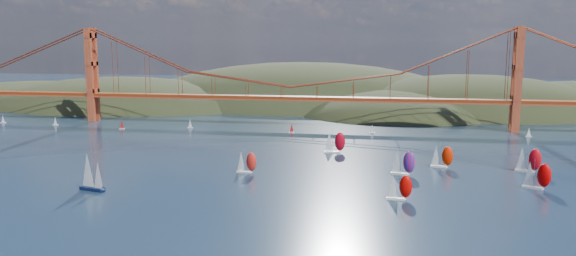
% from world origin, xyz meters
% --- Properties ---
extents(ground, '(1200.00, 1200.00, 0.00)m').
position_xyz_m(ground, '(0.00, 0.00, 0.00)').
color(ground, black).
rests_on(ground, ground).
extents(headlands, '(725.00, 225.00, 96.00)m').
position_xyz_m(headlands, '(44.95, 278.29, -12.46)').
color(headlands, black).
rests_on(headlands, ground).
extents(bridge, '(552.00, 12.00, 55.00)m').
position_xyz_m(bridge, '(-1.75, 180.00, 32.23)').
color(bridge, maroon).
rests_on(bridge, ground).
extents(sloop_navy, '(9.17, 6.00, 13.64)m').
position_xyz_m(sloop_navy, '(-40.37, 32.82, 6.02)').
color(sloop_navy, black).
rests_on(sloop_navy, ground).
extents(racer_0, '(7.72, 3.41, 8.75)m').
position_xyz_m(racer_0, '(3.08, 64.57, 4.14)').
color(racer_0, silver).
rests_on(racer_0, ground).
extents(racer_1, '(7.71, 3.17, 8.84)m').
position_xyz_m(racer_1, '(57.20, 38.59, 4.18)').
color(racer_1, white).
rests_on(racer_1, ground).
extents(racer_2, '(8.86, 6.03, 9.92)m').
position_xyz_m(racer_2, '(101.58, 59.16, 4.69)').
color(racer_2, silver).
rests_on(racer_2, ground).
extents(racer_3, '(8.39, 4.18, 9.44)m').
position_xyz_m(racer_3, '(74.08, 85.88, 4.46)').
color(racer_3, white).
rests_on(racer_3, ground).
extents(racer_4, '(9.11, 5.65, 10.19)m').
position_xyz_m(racer_4, '(104.66, 83.74, 4.81)').
color(racer_4, silver).
rests_on(racer_4, ground).
extents(racer_5, '(9.06, 4.05, 10.26)m').
position_xyz_m(racer_5, '(31.42, 106.78, 4.85)').
color(racer_5, white).
rests_on(racer_5, ground).
extents(racer_rwb, '(8.84, 4.39, 9.95)m').
position_xyz_m(racer_rwb, '(59.20, 71.36, 4.70)').
color(racer_rwb, silver).
rests_on(racer_rwb, ground).
extents(distant_boat_0, '(3.00, 2.00, 4.70)m').
position_xyz_m(distant_boat_0, '(-167.51, 161.27, 2.41)').
color(distant_boat_0, silver).
rests_on(distant_boat_0, ground).
extents(distant_boat_1, '(3.00, 2.00, 4.70)m').
position_xyz_m(distant_boat_1, '(-132.27, 158.47, 2.41)').
color(distant_boat_1, silver).
rests_on(distant_boat_1, ground).
extents(distant_boat_2, '(3.00, 2.00, 4.70)m').
position_xyz_m(distant_boat_2, '(-88.60, 152.06, 2.41)').
color(distant_boat_2, silver).
rests_on(distant_boat_2, ground).
extents(distant_boat_3, '(3.00, 2.00, 4.70)m').
position_xyz_m(distant_boat_3, '(-53.21, 161.90, 2.41)').
color(distant_boat_3, silver).
rests_on(distant_boat_3, ground).
extents(distant_boat_4, '(3.00, 2.00, 4.70)m').
position_xyz_m(distant_boat_4, '(123.74, 163.57, 2.41)').
color(distant_boat_4, silver).
rests_on(distant_boat_4, ground).
extents(distant_boat_8, '(3.00, 2.00, 4.70)m').
position_xyz_m(distant_boat_8, '(46.26, 160.37, 2.41)').
color(distant_boat_8, silver).
rests_on(distant_boat_8, ground).
extents(distant_boat_9, '(3.00, 2.00, 4.70)m').
position_xyz_m(distant_boat_9, '(4.63, 155.87, 2.41)').
color(distant_boat_9, silver).
rests_on(distant_boat_9, ground).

